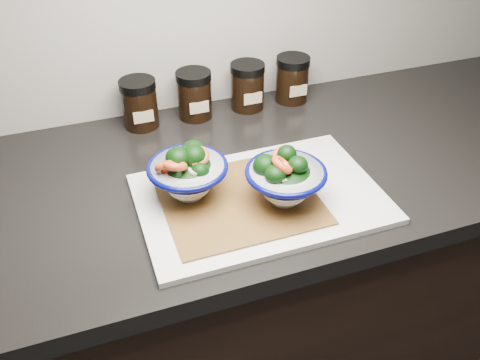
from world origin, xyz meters
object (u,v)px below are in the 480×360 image
object	(u,v)px
spice_jar_b	(194,95)
spice_jar_c	(247,86)
cutting_board	(260,198)
spice_jar_d	(292,79)
bowl_left	(188,173)
bowl_right	(285,179)
spice_jar_a	(140,103)

from	to	relation	value
spice_jar_b	spice_jar_c	world-z (taller)	same
cutting_board	spice_jar_d	xyz separation A→B (m)	(0.22, 0.35, 0.05)
bowl_left	bowl_right	distance (m)	0.17
bowl_left	spice_jar_c	xyz separation A→B (m)	(0.23, 0.31, -0.01)
spice_jar_a	bowl_left	bearing A→B (deg)	-84.13
bowl_right	spice_jar_b	distance (m)	0.39
spice_jar_a	spice_jar_c	bearing A→B (deg)	0.00
cutting_board	spice_jar_c	size ratio (longest dim) A/B	3.98
spice_jar_c	spice_jar_d	size ratio (longest dim) A/B	1.00
bowl_right	spice_jar_d	distance (m)	0.42
spice_jar_a	spice_jar_b	world-z (taller)	same
cutting_board	spice_jar_a	distance (m)	0.39
bowl_right	spice_jar_a	bearing A→B (deg)	116.47
spice_jar_d	spice_jar_a	bearing A→B (deg)	180.00
spice_jar_b	spice_jar_c	size ratio (longest dim) A/B	1.00
spice_jar_d	spice_jar_c	bearing A→B (deg)	180.00
spice_jar_b	spice_jar_d	distance (m)	0.25
cutting_board	bowl_left	world-z (taller)	bowl_left
cutting_board	bowl_right	bearing A→B (deg)	-40.74
spice_jar_a	spice_jar_b	bearing A→B (deg)	0.00
spice_jar_b	cutting_board	bearing A→B (deg)	-85.57
bowl_left	spice_jar_d	bearing A→B (deg)	41.68
bowl_right	spice_jar_d	bearing A→B (deg)	63.82
bowl_right	spice_jar_a	world-z (taller)	bowl_right
spice_jar_c	spice_jar_d	bearing A→B (deg)	0.00
cutting_board	bowl_right	distance (m)	0.07
cutting_board	spice_jar_d	world-z (taller)	spice_jar_d
cutting_board	bowl_left	distance (m)	0.14
spice_jar_c	spice_jar_a	bearing A→B (deg)	180.00
bowl_right	spice_jar_a	xyz separation A→B (m)	(-0.19, 0.38, -0.01)
spice_jar_a	spice_jar_b	distance (m)	0.13
spice_jar_d	cutting_board	bearing A→B (deg)	-122.22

